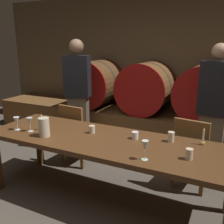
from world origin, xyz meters
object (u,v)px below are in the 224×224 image
at_px(wine_barrel_left, 95,84).
at_px(cup_far_right, 189,154).
at_px(candle_right, 203,140).
at_px(cup_center_right, 171,137).
at_px(candle_left, 42,125).
at_px(chair_right, 192,150).
at_px(cup_center_left, 135,135).
at_px(chair_left, 76,131).
at_px(pitcher, 44,127).
at_px(dining_table, 104,145).
at_px(guest_left, 78,95).
at_px(guest_right, 213,112).
at_px(wine_barrel_center, 146,88).
at_px(wine_glass_right, 145,146).
at_px(wine_glass_center, 30,121).
at_px(cup_far_left, 92,129).
at_px(wine_glass_left, 17,121).
at_px(wine_barrel_right, 204,92).

bearing_deg(wine_barrel_left, cup_far_right, -43.96).
bearing_deg(candle_right, cup_center_right, -168.87).
relative_size(candle_left, cup_far_right, 2.04).
height_order(candle_left, cup_far_right, candle_left).
height_order(chair_right, cup_center_left, chair_right).
relative_size(chair_left, pitcher, 4.27).
height_order(dining_table, chair_left, chair_left).
height_order(guest_left, guest_right, guest_left).
bearing_deg(wine_barrel_center, wine_barrel_left, 180.00).
xyz_separation_m(wine_glass_right, cup_far_right, (0.34, 0.18, -0.08)).
distance_m(chair_right, cup_center_right, 0.56).
xyz_separation_m(guest_right, wine_glass_center, (-1.83, -1.26, -0.02)).
bearing_deg(wine_barrel_center, chair_right, -50.70).
relative_size(chair_left, candle_right, 4.77).
bearing_deg(wine_glass_right, wine_barrel_center, 108.35).
height_order(chair_left, cup_far_left, chair_left).
distance_m(guest_right, wine_glass_right, 1.44).
bearing_deg(wine_barrel_center, wine_glass_right, -71.65).
xyz_separation_m(dining_table, cup_far_right, (0.88, -0.10, 0.11)).
bearing_deg(chair_left, wine_glass_right, 151.52).
height_order(guest_right, cup_center_left, guest_right).
bearing_deg(cup_center_left, wine_barrel_left, 130.11).
xyz_separation_m(pitcher, cup_center_left, (0.90, 0.36, -0.06)).
distance_m(wine_glass_center, cup_center_left, 1.19).
xyz_separation_m(chair_left, wine_glass_center, (-0.09, -0.77, 0.36)).
bearing_deg(wine_glass_left, chair_right, 25.06).
relative_size(wine_barrel_center, wine_barrel_right, 1.00).
bearing_deg(cup_center_right, chair_left, 164.93).
bearing_deg(pitcher, wine_barrel_left, 104.84).
distance_m(wine_barrel_right, wine_glass_left, 2.74).
distance_m(chair_left, guest_left, 0.66).
bearing_deg(candle_right, candle_left, -168.29).
bearing_deg(guest_right, candle_left, 37.54).
xyz_separation_m(chair_left, guest_left, (-0.25, 0.44, 0.42)).
distance_m(guest_right, wine_glass_left, 2.38).
distance_m(candle_right, wine_glass_center, 1.86).
relative_size(guest_left, wine_glass_right, 9.89).
height_order(wine_barrel_right, pitcher, wine_barrel_right).
distance_m(candle_right, cup_far_left, 1.17).
height_order(cup_far_left, cup_center_right, cup_center_right).
relative_size(wine_barrel_right, chair_right, 0.97).
relative_size(pitcher, cup_far_right, 2.10).
bearing_deg(pitcher, wine_barrel_right, 56.52).
bearing_deg(wine_glass_right, guest_right, 72.80).
bearing_deg(cup_far_left, pitcher, -142.81).
relative_size(chair_right, candle_right, 4.77).
xyz_separation_m(guest_left, wine_glass_left, (-0.02, -1.24, -0.07)).
xyz_separation_m(chair_right, wine_glass_right, (-0.27, -0.95, 0.37)).
bearing_deg(pitcher, guest_left, 107.50).
bearing_deg(dining_table, wine_barrel_right, 67.84).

